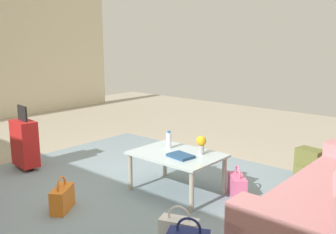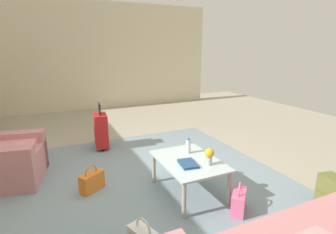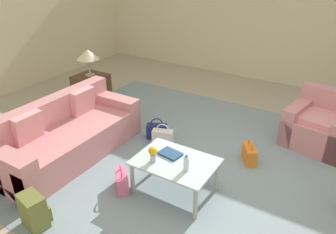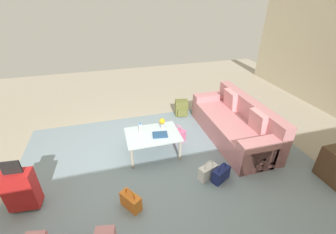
{
  "view_description": "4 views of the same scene",
  "coord_description": "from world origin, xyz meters",
  "views": [
    {
      "loc": [
        -2.9,
        2.56,
        1.67
      ],
      "look_at": [
        -0.56,
        -0.16,
        0.93
      ],
      "focal_mm": 40.0,
      "sensor_mm": 36.0,
      "label": 1
    },
    {
      "loc": [
        -3.01,
        0.99,
        1.79
      ],
      "look_at": [
        0.18,
        -0.48,
        0.86
      ],
      "focal_mm": 28.0,
      "sensor_mm": 36.0,
      "label": 2
    },
    {
      "loc": [
        1.23,
        -3.31,
        2.68
      ],
      "look_at": [
        -0.89,
        0.13,
        0.64
      ],
      "focal_mm": 35.0,
      "sensor_mm": 36.0,
      "label": 3
    },
    {
      "loc": [
        0.25,
        2.84,
        2.73
      ],
      "look_at": [
        -0.64,
        -0.34,
        0.86
      ],
      "focal_mm": 24.0,
      "sensor_mm": 36.0,
      "label": 4
    }
  ],
  "objects": [
    {
      "name": "water_bottle",
      "position": [
        -0.2,
        -0.6,
        0.54
      ],
      "size": [
        0.06,
        0.06,
        0.2
      ],
      "color": "silver",
      "rests_on": "coffee_table"
    },
    {
      "name": "backpack_olive",
      "position": [
        -1.4,
        -1.79,
        0.19
      ],
      "size": [
        0.33,
        0.29,
        0.4
      ],
      "color": "olive",
      "rests_on": "ground"
    },
    {
      "name": "area_rug",
      "position": [
        -0.6,
        0.2,
        0.0
      ],
      "size": [
        5.2,
        4.4,
        0.01
      ],
      "primitive_type": "cube",
      "color": "gray",
      "rests_on": "ground"
    },
    {
      "name": "coffee_table",
      "position": [
        -0.4,
        -0.5,
        0.39
      ],
      "size": [
        0.97,
        0.69,
        0.45
      ],
      "color": "silver",
      "rests_on": "ground"
    },
    {
      "name": "ground_plane",
      "position": [
        0.0,
        0.0,
        0.0
      ],
      "size": [
        12.0,
        12.0,
        0.0
      ],
      "primitive_type": "plane",
      "color": "#A89E89"
    },
    {
      "name": "couch",
      "position": [
        -2.19,
        -0.6,
        0.29
      ],
      "size": [
        0.91,
        2.2,
        0.84
      ],
      "color": "#C67F84",
      "rests_on": "ground"
    },
    {
      "name": "flower_vase",
      "position": [
        -0.62,
        -0.65,
        0.57
      ],
      "size": [
        0.11,
        0.11,
        0.21
      ],
      "color": "#B2B7BC",
      "rests_on": "coffee_table"
    },
    {
      "name": "handbag_pink",
      "position": [
        -0.99,
        -0.82,
        0.13
      ],
      "size": [
        0.32,
        0.33,
        0.36
      ],
      "color": "pink",
      "rests_on": "ground"
    },
    {
      "name": "handbag_navy",
      "position": [
        -1.31,
        0.47,
        0.13
      ],
      "size": [
        0.35,
        0.27,
        0.36
      ],
      "color": "navy",
      "rests_on": "ground"
    },
    {
      "name": "handbag_white",
      "position": [
        -1.13,
        0.36,
        0.13
      ],
      "size": [
        0.35,
        0.24,
        0.36
      ],
      "color": "white",
      "rests_on": "ground"
    },
    {
      "name": "coffee_table_book",
      "position": [
        -0.52,
        -0.42,
        0.47
      ],
      "size": [
        0.29,
        0.22,
        0.03
      ],
      "primitive_type": "cube",
      "rotation": [
        0.0,
        0.0,
        -0.15
      ],
      "color": "navy",
      "rests_on": "coffee_table"
    },
    {
      "name": "handbag_orange",
      "position": [
        0.17,
        0.6,
        0.13
      ],
      "size": [
        0.3,
        0.34,
        0.36
      ],
      "color": "orange",
      "rests_on": "ground"
    },
    {
      "name": "suitcase_red",
      "position": [
        1.6,
        0.2,
        0.36
      ],
      "size": [
        0.42,
        0.26,
        0.85
      ],
      "color": "red",
      "rests_on": "ground"
    }
  ]
}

